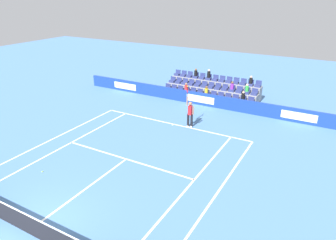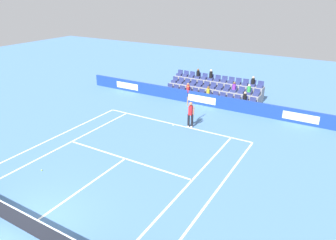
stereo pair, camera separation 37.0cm
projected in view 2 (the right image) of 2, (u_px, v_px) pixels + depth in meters
The scene contains 14 objects.
ground_plane at pixel (23, 230), 12.02m from camera, with size 80.00×80.00×0.00m, color #4C7AB2.
line_baseline at pixel (174, 124), 21.45m from camera, with size 10.97×0.10×0.01m, color white.
line_service at pixel (125, 159), 17.10m from camera, with size 8.23×0.10×0.01m, color white.
line_centre_service at pixel (83, 188), 14.56m from camera, with size 0.10×6.40×0.01m, color white.
line_singles_sideline_left at pixel (66, 144), 18.66m from camera, with size 0.10×11.89×0.01m, color white.
line_singles_sideline_right at pixel (188, 185), 14.81m from camera, with size 0.10×11.89×0.01m, color white.
line_doubles_sideline_left at pixel (51, 139), 19.31m from camera, with size 0.10×11.89×0.01m, color white.
line_doubles_sideline_right at pixel (215, 194), 14.17m from camera, with size 0.10×11.89×0.01m, color white.
line_centre_mark at pixel (174, 125), 21.37m from camera, with size 0.10×0.20×0.01m, color white.
sponsor_barrier at pixel (202, 99), 24.87m from camera, with size 22.35×0.22×1.00m.
tennis_net at pixel (21, 220), 11.83m from camera, with size 11.97×0.10×1.07m.
tennis_player at pixel (190, 113), 20.69m from camera, with size 0.53×0.40×2.85m.
stadium_stand at pixel (214, 91), 26.68m from camera, with size 8.06×2.85×2.21m.
loose_tennis_ball at pixel (42, 170), 15.94m from camera, with size 0.07×0.07×0.07m, color #D1E533.
Camera 2 is at (-9.62, 5.26, 8.60)m, focal length 33.20 mm.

